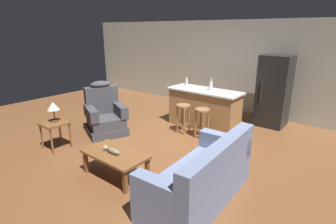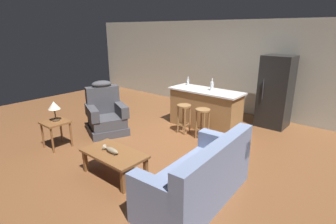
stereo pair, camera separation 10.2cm
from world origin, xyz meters
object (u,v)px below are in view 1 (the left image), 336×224
Objects in this scene: couch at (202,178)px; end_table at (55,127)px; refrigerator at (274,91)px; fish_figurine at (112,151)px; table_lamp at (53,107)px; bottle_tall_green at (187,82)px; coffee_table at (115,156)px; kitchen_island at (204,108)px; bar_stool_left at (183,113)px; bottle_short_amber at (211,86)px; bar_stool_right at (202,118)px; recliner_near_lamp at (105,115)px.

end_table is at bearing 4.06° from couch.
end_table is 0.32× the size of refrigerator.
table_lamp reaches higher than fish_figurine.
fish_figurine is 1.50× the size of bottle_tall_green.
kitchen_island is (-0.09, 2.90, 0.11)m from coffee_table.
kitchen_island is at bearing 74.22° from bar_stool_left.
fish_figurine is 1.75m from end_table.
end_table is (-3.24, -0.40, 0.12)m from couch.
bottle_tall_green reaches higher than kitchen_island.
bottle_short_amber is (0.81, -0.15, 0.03)m from bottle_tall_green.
table_lamp reaches higher than bar_stool_right.
kitchen_island reaches higher than bar_stool_right.
refrigerator is (1.25, 1.20, 0.40)m from kitchen_island.
recliner_near_lamp reaches higher than bar_stool_left.
fish_figurine is (-0.04, -0.03, 0.10)m from coffee_table.
bar_stool_left is at bearing 180.00° from bar_stool_right.
couch is 2.58m from bar_stool_left.
recliner_near_lamp is 4.15m from refrigerator.
refrigerator is (2.95, 4.15, 0.42)m from end_table.
end_table is at bearing -178.38° from coffee_table.
recliner_near_lamp is at bearing -115.62° from bottle_tall_green.
recliner_near_lamp is at bearing 146.34° from coffee_table.
table_lamp is 2.79m from bar_stool_left.
bottle_short_amber is (1.75, 1.81, 0.64)m from recliner_near_lamp.
bottle_tall_green reaches higher than bar_stool_left.
coffee_table is at bearing 1.62° from end_table.
couch is at bearing -61.66° from bottle_short_amber.
refrigerator is (2.98, 4.12, 0.01)m from table_lamp.
coffee_table is 3.26m from bottle_tall_green.
end_table is at bearing -70.29° from recliner_near_lamp.
coffee_table is 1.49m from couch.
bottle_tall_green reaches higher than couch.
bottle_short_amber reaches higher than couch.
recliner_near_lamp is at bearing -16.98° from couch.
bar_stool_left is 2.30× the size of bottle_short_amber.
bottle_tall_green reaches higher than fish_figurine.
bar_stool_left reaches higher than coffee_table.
bottle_tall_green reaches higher than end_table.
bottle_short_amber reaches higher than recliner_near_lamp.
bar_stool_left is 0.39× the size of refrigerator.
recliner_near_lamp reaches higher than bottle_tall_green.
coffee_table is 3.72× the size of bottle_short_amber.
kitchen_island is 2.65× the size of bar_stool_right.
table_lamp is 0.60× the size of bar_stool_right.
bar_stool_left reaches higher than end_table.
refrigerator is at bearing 46.14° from bottle_short_amber.
bottle_tall_green is at bearing 164.15° from kitchen_island.
couch is 1.62× the size of recliner_near_lamp.
bottle_short_amber is (1.84, 2.99, 0.60)m from end_table.
table_lamp is at bearing 179.55° from fish_figurine.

